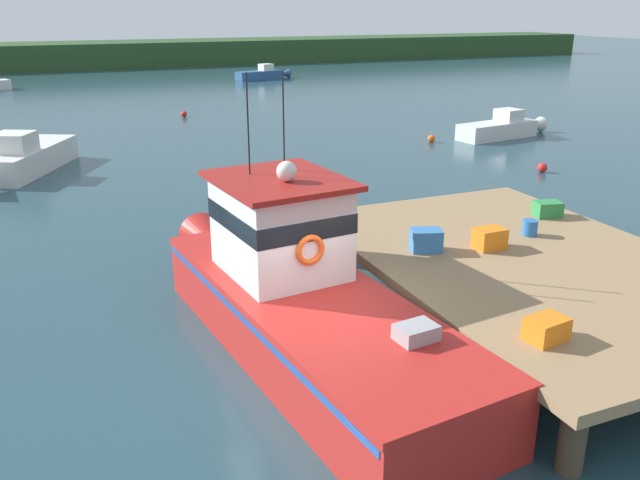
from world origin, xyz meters
TOP-DOWN VIEW (x-y plane):
  - ground_plane at (0.00, 0.00)m, footprint 200.00×200.00m
  - dock at (4.80, 0.00)m, footprint 6.00×9.00m
  - main_fishing_boat at (0.14, 0.62)m, footprint 3.39×9.94m
  - crate_single_far at (6.98, 2.00)m, footprint 0.68×0.57m
  - crate_single_by_cleat at (3.14, 1.14)m, footprint 0.71×0.61m
  - crate_stack_mid_dock at (4.40, 0.76)m, footprint 0.60×0.44m
  - crate_stack_near_edge at (2.77, -2.79)m, footprint 0.66×0.52m
  - bait_bucket at (5.70, 1.08)m, footprint 0.32×0.32m
  - moored_boat_mid_harbor at (13.97, 44.26)m, footprint 5.00×2.08m
  - moored_boat_far_left at (-4.46, 16.61)m, footprint 3.97×6.19m
  - moored_boat_near_channel at (16.28, 15.56)m, footprint 5.18×1.94m
  - mooring_buoy_inshore at (12.55, 15.80)m, footprint 0.35×0.35m
  - mooring_buoy_outer at (13.30, 9.31)m, footprint 0.36×0.36m
  - mooring_buoy_spare_mooring at (3.75, 27.37)m, footprint 0.33×0.33m
  - far_shoreline at (0.00, 62.00)m, footprint 120.00×8.00m

SIDE VIEW (x-z plane):
  - ground_plane at x=0.00m, z-range 0.00..0.00m
  - mooring_buoy_spare_mooring at x=3.75m, z-range 0.00..0.33m
  - mooring_buoy_inshore at x=12.55m, z-range 0.00..0.35m
  - mooring_buoy_outer at x=13.30m, z-range 0.00..0.36m
  - moored_boat_mid_harbor at x=13.97m, z-range -0.20..1.05m
  - moored_boat_near_channel at x=16.28m, z-range -0.20..1.09m
  - moored_boat_far_left at x=-4.46m, z-range -0.25..1.35m
  - main_fishing_boat at x=0.14m, z-range -1.39..3.41m
  - dock at x=4.80m, z-range 0.47..1.67m
  - far_shoreline at x=0.00m, z-range 0.00..2.40m
  - bait_bucket at x=5.70m, z-range 1.20..1.54m
  - crate_stack_near_edge at x=2.77m, z-range 1.20..1.55m
  - crate_single_far at x=6.98m, z-range 1.20..1.56m
  - crate_stack_mid_dock at x=4.40m, z-range 1.20..1.62m
  - crate_single_by_cleat at x=3.14m, z-range 1.20..1.65m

